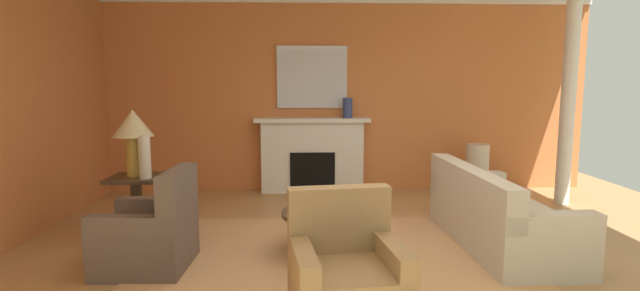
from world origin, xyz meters
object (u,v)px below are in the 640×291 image
(vase_mantel_right, at_px, (348,108))
(mantel_mirror, at_px, (312,77))
(armchair_facing_fireplace, at_px, (346,280))
(sofa, at_px, (496,219))
(vase_on_side_table, at_px, (145,157))
(vase_tall_corner, at_px, (477,169))
(fireplace, at_px, (312,157))
(armchair_near_window, at_px, (150,237))
(coffee_table, at_px, (331,222))
(table_lamp, at_px, (133,130))
(side_table, at_px, (137,202))

(vase_mantel_right, bearing_deg, mantel_mirror, 162.82)
(armchair_facing_fireplace, xyz_separation_m, vase_mantel_right, (0.39, 4.15, 1.03))
(sofa, distance_m, vase_mantel_right, 3.10)
(vase_on_side_table, height_order, vase_tall_corner, vase_on_side_table)
(vase_on_side_table, bearing_deg, vase_tall_corner, 24.28)
(mantel_mirror, xyz_separation_m, armchair_facing_fireplace, (0.16, -4.32, -1.51))
(fireplace, xyz_separation_m, mantel_mirror, (0.00, 0.12, 1.26))
(armchair_facing_fireplace, bearing_deg, armchair_near_window, 148.52)
(fireplace, relative_size, sofa, 0.84)
(sofa, bearing_deg, coffee_table, -174.05)
(armchair_facing_fireplace, distance_m, vase_on_side_table, 2.86)
(mantel_mirror, xyz_separation_m, armchair_near_window, (-1.60, -3.24, -1.51))
(table_lamp, xyz_separation_m, vase_on_side_table, (0.15, -0.12, -0.29))
(mantel_mirror, height_order, side_table, mantel_mirror)
(armchair_near_window, bearing_deg, mantel_mirror, 63.76)
(sofa, xyz_separation_m, table_lamp, (-3.95, 0.45, 0.93))
(vase_tall_corner, bearing_deg, armchair_facing_fireplace, -121.39)
(table_lamp, bearing_deg, armchair_near_window, -65.39)
(fireplace, distance_m, vase_mantel_right, 0.95)
(sofa, relative_size, armchair_facing_fireplace, 2.25)
(vase_tall_corner, bearing_deg, armchair_near_window, -145.70)
(armchair_near_window, height_order, side_table, armchair_near_window)
(mantel_mirror, bearing_deg, vase_on_side_table, -127.93)
(mantel_mirror, distance_m, vase_on_side_table, 3.18)
(mantel_mirror, relative_size, vase_tall_corner, 1.39)
(fireplace, height_order, side_table, fireplace)
(armchair_facing_fireplace, distance_m, coffee_table, 1.39)
(mantel_mirror, relative_size, vase_mantel_right, 3.52)
(sofa, xyz_separation_m, side_table, (-3.95, 0.45, 0.10))
(armchair_near_window, xyz_separation_m, vase_on_side_table, (-0.28, 0.83, 0.63))
(fireplace, relative_size, vase_tall_corner, 2.27)
(armchair_near_window, bearing_deg, vase_on_side_table, 108.94)
(fireplace, xyz_separation_m, armchair_facing_fireplace, (0.16, -4.20, -0.25))
(sofa, distance_m, table_lamp, 4.08)
(mantel_mirror, height_order, vase_mantel_right, mantel_mirror)
(side_table, xyz_separation_m, vase_on_side_table, (0.15, -0.12, 0.54))
(vase_mantel_right, bearing_deg, sofa, -62.06)
(mantel_mirror, xyz_separation_m, coffee_table, (0.13, -2.93, -1.48))
(coffee_table, height_order, vase_on_side_table, vase_on_side_table)
(fireplace, xyz_separation_m, table_lamp, (-2.03, -2.17, 0.67))
(table_lamp, bearing_deg, coffee_table, -16.47)
(table_lamp, distance_m, vase_tall_corner, 5.01)
(vase_on_side_table, height_order, vase_mantel_right, vase_mantel_right)
(side_table, distance_m, table_lamp, 0.82)
(coffee_table, bearing_deg, mantel_mirror, 92.49)
(side_table, bearing_deg, table_lamp, 0.00)
(coffee_table, distance_m, vase_tall_corner, 3.48)
(side_table, distance_m, vase_on_side_table, 0.57)
(armchair_facing_fireplace, relative_size, table_lamp, 1.27)
(fireplace, bearing_deg, mantel_mirror, 90.00)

